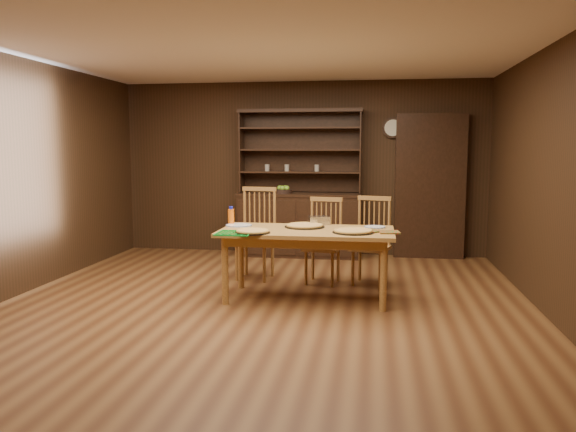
% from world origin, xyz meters
% --- Properties ---
extents(floor, '(6.00, 6.00, 0.00)m').
position_xyz_m(floor, '(0.00, 0.00, 0.00)').
color(floor, brown).
rests_on(floor, ground).
extents(room_shell, '(6.00, 6.00, 6.00)m').
position_xyz_m(room_shell, '(0.00, 0.00, 1.58)').
color(room_shell, white).
rests_on(room_shell, floor).
extents(china_hutch, '(1.84, 0.52, 2.17)m').
position_xyz_m(china_hutch, '(-0.00, 2.75, 0.60)').
color(china_hutch, '#311A10').
rests_on(china_hutch, floor).
extents(doorway, '(1.00, 0.18, 2.10)m').
position_xyz_m(doorway, '(1.90, 2.90, 1.05)').
color(doorway, '#311A10').
rests_on(doorway, floor).
extents(wall_clock, '(0.30, 0.05, 0.30)m').
position_xyz_m(wall_clock, '(1.35, 2.96, 1.90)').
color(wall_clock, '#311A10').
rests_on(wall_clock, room_shell).
extents(dining_table, '(1.83, 0.91, 0.75)m').
position_xyz_m(dining_table, '(0.40, 0.35, 0.67)').
color(dining_table, '#C68B44').
rests_on(dining_table, floor).
extents(chair_left, '(0.51, 0.49, 1.12)m').
position_xyz_m(chair_left, '(-0.33, 1.26, 0.60)').
color(chair_left, '#AA793A').
rests_on(chair_left, floor).
extents(chair_center, '(0.48, 0.46, 1.02)m').
position_xyz_m(chair_center, '(0.51, 1.14, 0.54)').
color(chair_center, '#AA793A').
rests_on(chair_center, floor).
extents(chair_right, '(0.51, 0.50, 1.04)m').
position_xyz_m(chair_right, '(1.08, 1.17, 0.55)').
color(chair_right, '#AA793A').
rests_on(chair_right, floor).
extents(pizza_left, '(0.36, 0.36, 0.04)m').
position_xyz_m(pizza_left, '(-0.12, 0.03, 0.77)').
color(pizza_left, black).
rests_on(pizza_left, dining_table).
extents(pizza_right, '(0.42, 0.42, 0.04)m').
position_xyz_m(pizza_right, '(0.89, 0.20, 0.77)').
color(pizza_right, black).
rests_on(pizza_right, dining_table).
extents(pizza_center, '(0.44, 0.44, 0.04)m').
position_xyz_m(pizza_center, '(0.36, 0.52, 0.77)').
color(pizza_center, black).
rests_on(pizza_center, dining_table).
extents(cooling_rack, '(0.44, 0.44, 0.02)m').
position_xyz_m(cooling_rack, '(-0.29, -0.04, 0.76)').
color(cooling_rack, '#0B992A').
rests_on(cooling_rack, dining_table).
extents(plate_left, '(0.29, 0.29, 0.02)m').
position_xyz_m(plate_left, '(-0.38, 0.51, 0.76)').
color(plate_left, white).
rests_on(plate_left, dining_table).
extents(plate_right, '(0.23, 0.23, 0.02)m').
position_xyz_m(plate_right, '(1.11, 0.60, 0.76)').
color(plate_right, white).
rests_on(plate_right, dining_table).
extents(foil_dish, '(0.27, 0.22, 0.09)m').
position_xyz_m(foil_dish, '(0.48, 0.78, 0.80)').
color(foil_dish, silver).
rests_on(foil_dish, dining_table).
extents(juice_bottle, '(0.07, 0.07, 0.21)m').
position_xyz_m(juice_bottle, '(-0.49, 0.61, 0.84)').
color(juice_bottle, orange).
rests_on(juice_bottle, dining_table).
extents(pot_holder_a, '(0.23, 0.23, 0.02)m').
position_xyz_m(pot_holder_a, '(1.26, 0.25, 0.76)').
color(pot_holder_a, '#AB2013').
rests_on(pot_holder_a, dining_table).
extents(pot_holder_b, '(0.29, 0.29, 0.02)m').
position_xyz_m(pot_holder_b, '(1.08, 0.31, 0.76)').
color(pot_holder_b, '#AB2013').
rests_on(pot_holder_b, dining_table).
extents(fruit_bowl, '(0.27, 0.27, 0.12)m').
position_xyz_m(fruit_bowl, '(-0.23, 2.69, 0.98)').
color(fruit_bowl, black).
rests_on(fruit_bowl, china_hutch).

